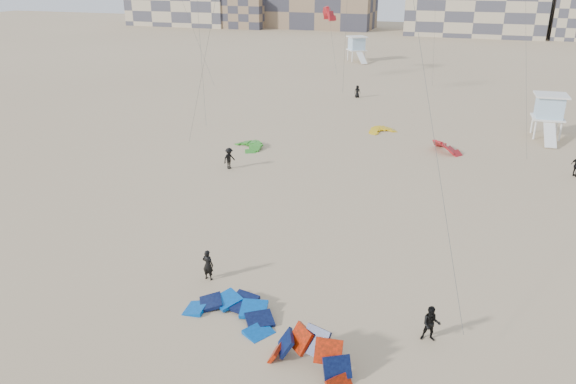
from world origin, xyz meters
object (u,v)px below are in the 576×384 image
(kitesurfer_main, at_px, (208,265))
(lifeguard_tower_near, at_px, (548,116))
(kite_ground_blue, at_px, (232,316))
(kite_ground_orange, at_px, (309,368))

(kitesurfer_main, xyz_separation_m, lifeguard_tower_near, (19.20, 35.50, 1.24))
(kitesurfer_main, distance_m, lifeguard_tower_near, 40.38)
(lifeguard_tower_near, bearing_deg, kite_ground_blue, -116.73)
(kite_ground_blue, bearing_deg, kitesurfer_main, 145.64)
(kite_ground_orange, xyz_separation_m, lifeguard_tower_near, (11.94, 40.69, 2.11))
(kite_ground_blue, bearing_deg, kite_ground_orange, -15.53)
(kite_ground_blue, distance_m, lifeguard_tower_near, 41.76)
(kite_ground_blue, height_order, lifeguard_tower_near, lifeguard_tower_near)
(lifeguard_tower_near, bearing_deg, kitesurfer_main, -121.71)
(kitesurfer_main, bearing_deg, lifeguard_tower_near, -114.10)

